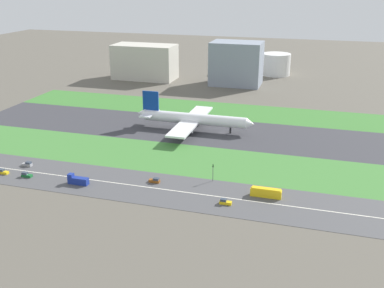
{
  "coord_description": "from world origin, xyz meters",
  "views": [
    {
      "loc": [
        48.39,
        -221.82,
        78.06
      ],
      "look_at": [
        -6.14,
        -36.5,
        6.0
      ],
      "focal_mm": 42.17,
      "sensor_mm": 36.0,
      "label": 1
    }
  ],
  "objects_px": {
    "car_2": "(26,175)",
    "hangar_building": "(236,64)",
    "airliner": "(192,119)",
    "car_3": "(27,164)",
    "truck_0": "(78,180)",
    "car_4": "(155,180)",
    "fuel_tank_west": "(240,64)",
    "fuel_tank_centre": "(276,64)",
    "terminal_building": "(145,62)",
    "car_0": "(225,202)",
    "bus_0": "(266,193)",
    "traffic_light": "(213,171)",
    "car_5": "(3,172)"
  },
  "relations": [
    {
      "from": "terminal_building",
      "to": "truck_0",
      "type": "bearing_deg",
      "value": -75.84
    },
    {
      "from": "terminal_building",
      "to": "hangar_building",
      "type": "distance_m",
      "value": 74.6
    },
    {
      "from": "terminal_building",
      "to": "car_4",
      "type": "bearing_deg",
      "value": -66.93
    },
    {
      "from": "truck_0",
      "to": "fuel_tank_west",
      "type": "relative_size",
      "value": 0.38
    },
    {
      "from": "terminal_building",
      "to": "fuel_tank_west",
      "type": "relative_size",
      "value": 2.22
    },
    {
      "from": "car_5",
      "to": "traffic_light",
      "type": "distance_m",
      "value": 88.43
    },
    {
      "from": "car_3",
      "to": "traffic_light",
      "type": "bearing_deg",
      "value": 5.6
    },
    {
      "from": "car_5",
      "to": "fuel_tank_centre",
      "type": "bearing_deg",
      "value": -110.07
    },
    {
      "from": "car_0",
      "to": "hangar_building",
      "type": "bearing_deg",
      "value": -79.94
    },
    {
      "from": "car_2",
      "to": "bus_0",
      "type": "height_order",
      "value": "bus_0"
    },
    {
      "from": "truck_0",
      "to": "fuel_tank_centre",
      "type": "height_order",
      "value": "fuel_tank_centre"
    },
    {
      "from": "car_0",
      "to": "car_3",
      "type": "relative_size",
      "value": 1.0
    },
    {
      "from": "truck_0",
      "to": "fuel_tank_west",
      "type": "height_order",
      "value": "fuel_tank_west"
    },
    {
      "from": "airliner",
      "to": "traffic_light",
      "type": "height_order",
      "value": "airliner"
    },
    {
      "from": "truck_0",
      "to": "car_4",
      "type": "bearing_deg",
      "value": -161.02
    },
    {
      "from": "bus_0",
      "to": "traffic_light",
      "type": "xyz_separation_m",
      "value": [
        -22.55,
        7.99,
        2.47
      ]
    },
    {
      "from": "truck_0",
      "to": "bus_0",
      "type": "relative_size",
      "value": 0.72
    },
    {
      "from": "car_0",
      "to": "airliner",
      "type": "bearing_deg",
      "value": -65.44
    },
    {
      "from": "car_4",
      "to": "airliner",
      "type": "bearing_deg",
      "value": 93.82
    },
    {
      "from": "bus_0",
      "to": "traffic_light",
      "type": "height_order",
      "value": "traffic_light"
    },
    {
      "from": "airliner",
      "to": "car_2",
      "type": "bearing_deg",
      "value": -121.83
    },
    {
      "from": "traffic_light",
      "to": "fuel_tank_west",
      "type": "distance_m",
      "value": 221.12
    },
    {
      "from": "airliner",
      "to": "bus_0",
      "type": "xyz_separation_m",
      "value": [
        49.15,
        -68.0,
        -4.41
      ]
    },
    {
      "from": "car_0",
      "to": "bus_0",
      "type": "relative_size",
      "value": 0.38
    },
    {
      "from": "car_2",
      "to": "terminal_building",
      "type": "relative_size",
      "value": 0.09
    },
    {
      "from": "car_2",
      "to": "car_5",
      "type": "bearing_deg",
      "value": 0.0
    },
    {
      "from": "hangar_building",
      "to": "fuel_tank_centre",
      "type": "distance_m",
      "value": 52.03
    },
    {
      "from": "airliner",
      "to": "fuel_tank_centre",
      "type": "bearing_deg",
      "value": 80.48
    },
    {
      "from": "airliner",
      "to": "hangar_building",
      "type": "xyz_separation_m",
      "value": [
        1.58,
        114.0,
        9.93
      ]
    },
    {
      "from": "truck_0",
      "to": "car_0",
      "type": "bearing_deg",
      "value": -180.0
    },
    {
      "from": "car_3",
      "to": "truck_0",
      "type": "bearing_deg",
      "value": -18.19
    },
    {
      "from": "car_0",
      "to": "car_5",
      "type": "xyz_separation_m",
      "value": [
        -95.56,
        0.0,
        0.0
      ]
    },
    {
      "from": "truck_0",
      "to": "car_4",
      "type": "xyz_separation_m",
      "value": [
        29.07,
        10.0,
        -0.75
      ]
    },
    {
      "from": "terminal_building",
      "to": "hangar_building",
      "type": "xyz_separation_m",
      "value": [
        74.56,
        0.0,
        2.53
      ]
    },
    {
      "from": "car_3",
      "to": "bus_0",
      "type": "distance_m",
      "value": 104.12
    },
    {
      "from": "truck_0",
      "to": "car_2",
      "type": "height_order",
      "value": "truck_0"
    },
    {
      "from": "fuel_tank_west",
      "to": "terminal_building",
      "type": "bearing_deg",
      "value": -147.01
    },
    {
      "from": "car_0",
      "to": "fuel_tank_centre",
      "type": "bearing_deg",
      "value": -87.83
    },
    {
      "from": "hangar_building",
      "to": "car_4",
      "type": "bearing_deg",
      "value": -89.07
    },
    {
      "from": "car_5",
      "to": "truck_0",
      "type": "bearing_deg",
      "value": 180.0
    },
    {
      "from": "fuel_tank_west",
      "to": "fuel_tank_centre",
      "type": "height_order",
      "value": "fuel_tank_centre"
    },
    {
      "from": "car_0",
      "to": "truck_0",
      "type": "bearing_deg",
      "value": 0.0
    },
    {
      "from": "car_4",
      "to": "terminal_building",
      "type": "bearing_deg",
      "value": 113.07
    },
    {
      "from": "traffic_light",
      "to": "terminal_building",
      "type": "relative_size",
      "value": 0.15
    },
    {
      "from": "car_5",
      "to": "car_4",
      "type": "bearing_deg",
      "value": -171.18
    },
    {
      "from": "fuel_tank_west",
      "to": "fuel_tank_centre",
      "type": "distance_m",
      "value": 30.34
    },
    {
      "from": "car_4",
      "to": "bus_0",
      "type": "distance_m",
      "value": 44.63
    },
    {
      "from": "car_2",
      "to": "hangar_building",
      "type": "distance_m",
      "value": 198.99
    },
    {
      "from": "airliner",
      "to": "car_2",
      "type": "height_order",
      "value": "airliner"
    },
    {
      "from": "car_3",
      "to": "car_2",
      "type": "relative_size",
      "value": 1.0
    }
  ]
}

